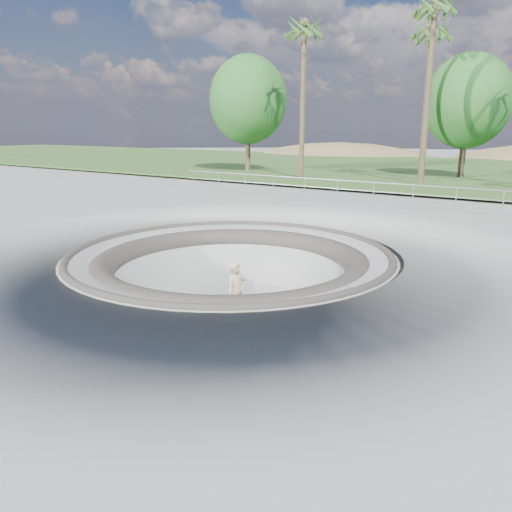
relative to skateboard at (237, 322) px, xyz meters
name	(u,v)px	position (x,y,z in m)	size (l,w,h in m)	color
ground	(231,253)	(-0.92, 0.96, 1.84)	(180.00, 180.00, 0.00)	#A1A19C
skate_bowl	(231,307)	(-0.92, 0.96, 0.01)	(14.00, 14.00, 4.10)	#A1A19C
grass_strip	(469,171)	(-0.92, 34.96, 2.06)	(180.00, 36.00, 0.12)	#365421
safety_railing	(374,192)	(-0.92, 12.96, 2.53)	(25.00, 0.06, 1.03)	#93959B
skateboard	(237,322)	(0.00, 0.00, 0.00)	(0.77, 0.38, 0.08)	olive
skater	(236,293)	(0.00, 0.00, 0.95)	(0.68, 0.45, 1.86)	#CEB685
palm_a	(304,34)	(-9.77, 21.24, 11.93)	(2.60, 2.60, 11.39)	brown
palm_b	(432,35)	(-2.07, 24.72, 11.61)	(2.60, 2.60, 11.04)	brown
palm_c	(435,11)	(-1.31, 22.34, 12.56)	(2.60, 2.60, 12.08)	brown
bushy_tree_left	(248,100)	(-16.54, 24.02, 7.91)	(6.59, 5.99, 9.50)	brown
bushy_tree_mid	(468,101)	(-0.13, 28.19, 7.51)	(6.15, 5.59, 8.87)	brown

